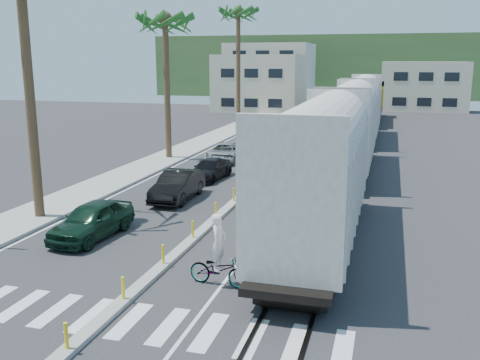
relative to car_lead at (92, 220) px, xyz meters
name	(u,v)px	position (x,y,z in m)	size (l,w,h in m)	color
ground	(139,290)	(4.17, -4.24, -0.76)	(140.00, 140.00, 0.00)	#28282B
sidewalk	(182,151)	(-4.33, 20.76, -0.68)	(3.00, 90.00, 0.15)	gray
rails	(355,153)	(9.17, 23.76, -0.73)	(1.56, 100.00, 0.06)	black
median	(271,169)	(4.17, 15.72, -0.67)	(0.45, 60.00, 0.85)	gray
crosswalk	(107,318)	(4.17, -6.24, -0.75)	(14.00, 2.20, 0.01)	silver
lane_markings	(258,156)	(2.02, 20.76, -0.75)	(9.42, 90.00, 0.01)	silver
freight_train	(355,119)	(9.17, 22.24, 2.15)	(3.00, 60.94, 5.85)	#A9A69B
palm_trees	(171,9)	(-3.93, 18.46, 10.05)	(3.50, 37.20, 13.75)	brown
buildings	(302,79)	(-2.24, 67.41, 3.60)	(38.00, 27.00, 10.00)	beige
hillside	(355,66)	(4.17, 95.76, 5.24)	(80.00, 20.00, 12.00)	#385628
car_lead	(92,220)	(0.00, 0.00, 0.00)	(2.11, 4.57, 1.52)	black
car_second	(178,186)	(1.07, 6.75, 0.01)	(1.74, 4.69, 1.53)	black
car_third	(210,169)	(1.08, 11.95, -0.14)	(2.14, 4.41, 1.24)	black
car_rear	(225,152)	(0.19, 17.92, -0.09)	(2.40, 4.87, 1.33)	#B1B4B6
cyclist	(219,263)	(6.57, -3.19, 0.03)	(1.17, 2.23, 2.45)	#9EA0A5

